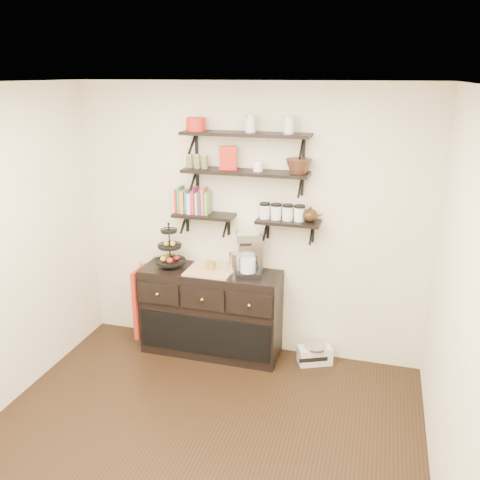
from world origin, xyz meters
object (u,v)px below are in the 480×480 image
sideboard (211,312)px  radio (315,354)px  fruit_stand (170,252)px  coffee_maker (249,254)px

sideboard → radio: bearing=3.4°
fruit_stand → radio: fruit_stand is taller
sideboard → radio: sideboard is taller
radio → sideboard: bearing=159.0°
sideboard → fruit_stand: size_ratio=3.16×
sideboard → radio: (1.06, 0.06, -0.36)m
sideboard → fruit_stand: bearing=179.6°
sideboard → coffee_maker: coffee_maker is taller
sideboard → coffee_maker: 0.76m
coffee_maker → radio: 1.21m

